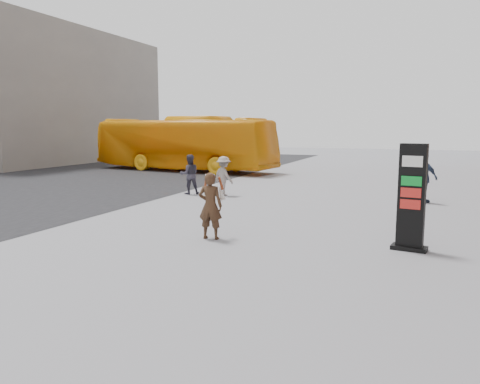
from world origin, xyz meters
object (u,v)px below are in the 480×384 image
(info_pylon, at_px, (412,198))
(bus, at_px, (183,144))
(pedestrian_c, at_px, (424,178))
(woman, at_px, (210,205))
(pedestrian_b, at_px, (224,176))
(pedestrian_a, at_px, (190,174))

(info_pylon, bearing_deg, bus, 141.33)
(info_pylon, distance_m, pedestrian_c, 7.20)
(bus, bearing_deg, info_pylon, -129.87)
(woman, height_order, bus, bus)
(pedestrian_b, bearing_deg, info_pylon, 168.52)
(pedestrian_a, height_order, pedestrian_c, pedestrian_c)
(info_pylon, xyz_separation_m, pedestrian_c, (0.26, 7.19, -0.28))
(woman, xyz_separation_m, pedestrian_c, (4.87, 7.83, 0.07))
(info_pylon, height_order, pedestrian_b, info_pylon)
(info_pylon, height_order, woman, info_pylon)
(info_pylon, height_order, pedestrian_c, info_pylon)
(info_pylon, relative_size, bus, 0.20)
(pedestrian_b, xyz_separation_m, pedestrian_c, (7.47, 0.99, 0.13))
(bus, distance_m, pedestrian_a, 10.47)
(woman, xyz_separation_m, bus, (-9.18, 15.77, 0.84))
(info_pylon, distance_m, bus, 20.48)
(info_pylon, bearing_deg, woman, -163.09)
(woman, relative_size, pedestrian_a, 1.02)
(bus, relative_size, pedestrian_a, 7.44)
(woman, height_order, pedestrian_c, pedestrian_c)
(woman, bearing_deg, bus, -66.06)
(woman, xyz_separation_m, pedestrian_a, (-4.05, 6.69, -0.04))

